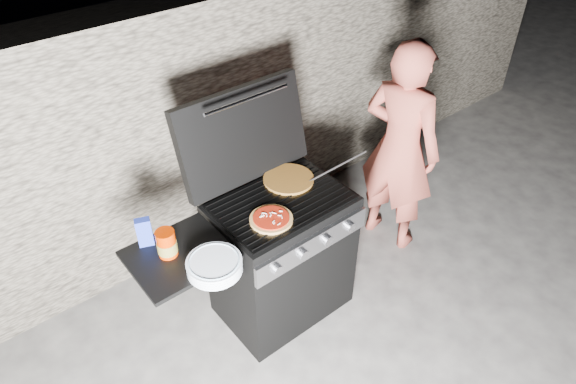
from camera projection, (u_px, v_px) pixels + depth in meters
ground at (282, 303)px, 3.52m from camera, size 50.00×50.00×0.00m
stone_wall at (189, 129)px, 3.61m from camera, size 8.00×0.35×1.80m
gas_grill at (250, 275)px, 3.11m from camera, size 1.34×0.79×0.91m
pizza_topped at (271, 219)px, 2.81m from camera, size 0.29×0.29×0.03m
pizza_plain at (289, 179)px, 3.11m from camera, size 0.38×0.38×0.02m
sauce_jar at (166, 243)px, 2.58m from camera, size 0.13×0.13×0.15m
blue_carton at (144, 232)px, 2.64m from camera, size 0.09×0.07×0.17m
plate_stack at (214, 265)px, 2.52m from camera, size 0.34×0.34×0.06m
person at (400, 149)px, 3.59m from camera, size 0.49×0.65×1.60m
tongs at (336, 167)px, 3.14m from camera, size 0.45×0.08×0.09m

